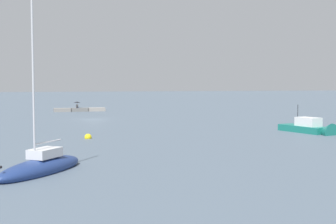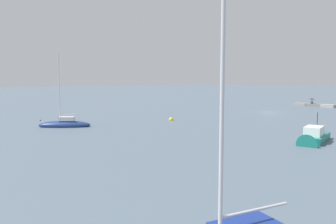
{
  "view_description": "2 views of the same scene",
  "coord_description": "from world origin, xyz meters",
  "px_view_note": "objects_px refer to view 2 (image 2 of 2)",
  "views": [
    {
      "loc": [
        8.06,
        64.79,
        5.17
      ],
      "look_at": [
        -6.65,
        16.23,
        1.96
      ],
      "focal_mm": 46.9,
      "sensor_mm": 36.0,
      "label": 1
    },
    {
      "loc": [
        -34.75,
        58.27,
        6.46
      ],
      "look_at": [
        6.72,
        20.35,
        0.91
      ],
      "focal_mm": 35.8,
      "sensor_mm": 36.0,
      "label": 2
    }
  ],
  "objects_px": {
    "umbrella_open_black": "(312,99)",
    "mooring_buoy_mid": "(171,120)",
    "person_seated_grey_left": "(312,103)",
    "motorboat_teal_near": "(313,139)",
    "sailboat_navy_mid": "(65,124)"
  },
  "relations": [
    {
      "from": "person_seated_grey_left",
      "to": "motorboat_teal_near",
      "type": "distance_m",
      "value": 49.26
    },
    {
      "from": "person_seated_grey_left",
      "to": "mooring_buoy_mid",
      "type": "bearing_deg",
      "value": 81.21
    },
    {
      "from": "person_seated_grey_left",
      "to": "umbrella_open_black",
      "type": "height_order",
      "value": "umbrella_open_black"
    },
    {
      "from": "umbrella_open_black",
      "to": "motorboat_teal_near",
      "type": "distance_m",
      "value": 49.3
    },
    {
      "from": "umbrella_open_black",
      "to": "mooring_buoy_mid",
      "type": "bearing_deg",
      "value": 86.2
    },
    {
      "from": "mooring_buoy_mid",
      "to": "motorboat_teal_near",
      "type": "bearing_deg",
      "value": 174.97
    },
    {
      "from": "person_seated_grey_left",
      "to": "sailboat_navy_mid",
      "type": "bearing_deg",
      "value": 77.87
    },
    {
      "from": "umbrella_open_black",
      "to": "sailboat_navy_mid",
      "type": "relative_size",
      "value": 0.13
    },
    {
      "from": "person_seated_grey_left",
      "to": "sailboat_navy_mid",
      "type": "relative_size",
      "value": 0.07
    },
    {
      "from": "sailboat_navy_mid",
      "to": "motorboat_teal_near",
      "type": "distance_m",
      "value": 30.85
    },
    {
      "from": "person_seated_grey_left",
      "to": "mooring_buoy_mid",
      "type": "relative_size",
      "value": 1.05
    },
    {
      "from": "person_seated_grey_left",
      "to": "motorboat_teal_near",
      "type": "bearing_deg",
      "value": 109.52
    },
    {
      "from": "umbrella_open_black",
      "to": "sailboat_navy_mid",
      "type": "distance_m",
      "value": 58.81
    },
    {
      "from": "motorboat_teal_near",
      "to": "mooring_buoy_mid",
      "type": "xyz_separation_m",
      "value": [
        23.27,
        -2.05,
        -0.27
      ]
    },
    {
      "from": "umbrella_open_black",
      "to": "mooring_buoy_mid",
      "type": "relative_size",
      "value": 1.89
    }
  ]
}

